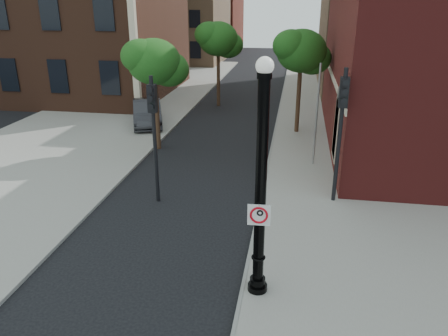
% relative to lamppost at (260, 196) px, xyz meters
% --- Properties ---
extents(ground, '(120.00, 120.00, 0.00)m').
position_rel_lamppost_xyz_m(ground, '(-2.45, 0.12, -2.86)').
color(ground, black).
rests_on(ground, ground).
extents(sidewalk_right, '(8.00, 60.00, 0.12)m').
position_rel_lamppost_xyz_m(sidewalk_right, '(3.55, 10.12, -2.80)').
color(sidewalk_right, gray).
rests_on(sidewalk_right, ground).
extents(sidewalk_left, '(10.00, 50.00, 0.12)m').
position_rel_lamppost_xyz_m(sidewalk_left, '(-11.45, 18.12, -2.80)').
color(sidewalk_left, gray).
rests_on(sidewalk_left, ground).
extents(curb_edge, '(0.10, 60.00, 0.14)m').
position_rel_lamppost_xyz_m(curb_edge, '(-0.40, 10.12, -2.79)').
color(curb_edge, gray).
rests_on(curb_edge, ground).
extents(bg_building_tan_a, '(12.00, 12.00, 12.00)m').
position_rel_lamppost_xyz_m(bg_building_tan_a, '(-14.45, 44.12, 3.14)').
color(bg_building_tan_a, '#967352').
rests_on(bg_building_tan_a, ground).
extents(bg_building_red, '(12.00, 12.00, 10.00)m').
position_rel_lamppost_xyz_m(bg_building_red, '(-14.45, 58.12, 2.14)').
color(bg_building_red, maroon).
rests_on(bg_building_red, ground).
extents(lamppost, '(0.52, 0.52, 6.20)m').
position_rel_lamppost_xyz_m(lamppost, '(0.00, 0.00, 0.00)').
color(lamppost, black).
rests_on(lamppost, ground).
extents(no_parking_sign, '(0.57, 0.08, 0.57)m').
position_rel_lamppost_xyz_m(no_parking_sign, '(-0.01, -0.16, -0.43)').
color(no_parking_sign, white).
rests_on(no_parking_sign, ground).
extents(parked_car, '(3.13, 4.95, 1.54)m').
position_rel_lamppost_xyz_m(parked_car, '(-8.24, 15.30, -2.09)').
color(parked_car, '#2A292E').
rests_on(parked_car, ground).
extents(traffic_signal_left, '(0.30, 0.39, 4.83)m').
position_rel_lamppost_xyz_m(traffic_signal_left, '(-4.34, 5.02, 0.39)').
color(traffic_signal_left, black).
rests_on(traffic_signal_left, ground).
extents(traffic_signal_right, '(0.33, 0.42, 5.14)m').
position_rel_lamppost_xyz_m(traffic_signal_right, '(2.35, 5.97, 0.60)').
color(traffic_signal_right, black).
rests_on(traffic_signal_right, ground).
extents(utility_pole, '(0.09, 0.09, 4.75)m').
position_rel_lamppost_xyz_m(utility_pole, '(1.67, 9.84, -0.49)').
color(utility_pole, '#999999').
rests_on(utility_pole, ground).
extents(street_tree_a, '(3.09, 2.79, 5.57)m').
position_rel_lamppost_xyz_m(street_tree_a, '(-6.18, 11.14, 1.53)').
color(street_tree_a, black).
rests_on(street_tree_a, ground).
extents(street_tree_b, '(3.25, 2.94, 5.85)m').
position_rel_lamppost_xyz_m(street_tree_b, '(-4.81, 21.16, 1.76)').
color(street_tree_b, black).
rests_on(street_tree_b, ground).
extents(street_tree_c, '(3.23, 2.92, 5.82)m').
position_rel_lamppost_xyz_m(street_tree_c, '(0.87, 15.08, 1.73)').
color(street_tree_c, black).
rests_on(street_tree_c, ground).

